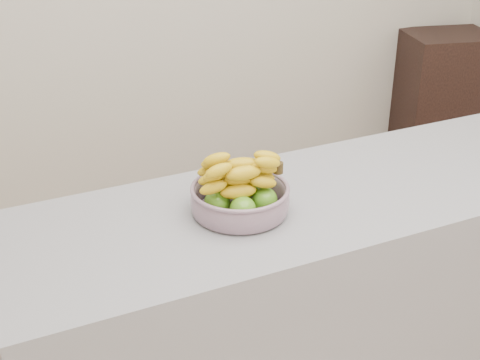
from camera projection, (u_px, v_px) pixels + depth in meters
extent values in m
cube|color=gray|center=(329.00, 312.00, 2.18)|extent=(2.00, 0.60, 0.90)
cube|color=black|center=(440.00, 106.00, 3.95)|extent=(0.56, 0.49, 0.86)
cylinder|color=#8D9CA9|center=(240.00, 210.00, 1.85)|extent=(0.23, 0.23, 0.01)
torus|color=#8D9CA9|center=(240.00, 188.00, 1.82)|extent=(0.27, 0.27, 0.01)
sphere|color=#5D9C1B|center=(243.00, 209.00, 1.77)|extent=(0.07, 0.07, 0.07)
sphere|color=#5D9C1B|center=(264.00, 200.00, 1.82)|extent=(0.07, 0.07, 0.07)
sphere|color=#5D9C1B|center=(252.00, 187.00, 1.88)|extent=(0.07, 0.07, 0.07)
sphere|color=#5D9C1B|center=(224.00, 189.00, 1.88)|extent=(0.07, 0.07, 0.07)
sphere|color=#5D9C1B|center=(217.00, 202.00, 1.81)|extent=(0.07, 0.07, 0.07)
ellipsoid|color=yellow|center=(238.00, 192.00, 1.77)|extent=(0.18, 0.07, 0.04)
ellipsoid|color=yellow|center=(237.00, 184.00, 1.81)|extent=(0.18, 0.09, 0.04)
ellipsoid|color=yellow|center=(235.00, 177.00, 1.85)|extent=(0.17, 0.11, 0.04)
ellipsoid|color=yellow|center=(241.00, 178.00, 1.78)|extent=(0.18, 0.06, 0.04)
ellipsoid|color=yellow|center=(239.00, 170.00, 1.82)|extent=(0.17, 0.12, 0.04)
ellipsoid|color=yellow|center=(242.00, 165.00, 1.79)|extent=(0.18, 0.09, 0.04)
ellipsoid|color=yellow|center=(243.00, 173.00, 1.75)|extent=(0.17, 0.05, 0.04)
cylinder|color=#392B12|center=(278.00, 168.00, 1.80)|extent=(0.03, 0.03, 0.03)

